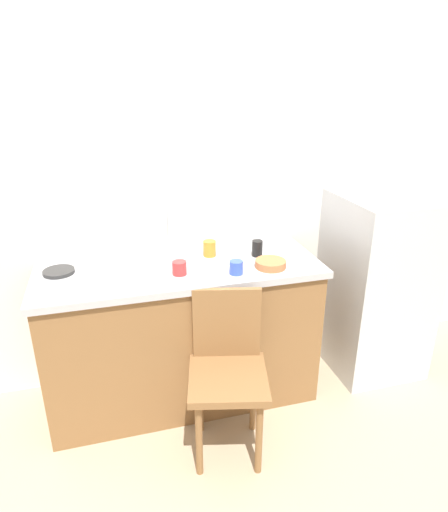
{
  "coord_description": "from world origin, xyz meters",
  "views": [
    {
      "loc": [
        -0.49,
        -1.65,
        1.9
      ],
      "look_at": [
        0.13,
        0.6,
        0.95
      ],
      "focal_mm": 30.94,
      "sensor_mm": 36.0,
      "label": 1
    }
  ],
  "objects_px": {
    "dish_tray": "(130,265)",
    "cup_orange": "(210,248)",
    "cup_blue": "(236,267)",
    "cup_red": "(179,268)",
    "hotplate": "(59,272)",
    "terracotta_bowl": "(271,264)",
    "refrigerator": "(376,284)",
    "cup_black": "(257,248)",
    "chair": "(228,367)"
  },
  "relations": [
    {
      "from": "chair",
      "to": "dish_tray",
      "type": "xyz_separation_m",
      "value": [
        -0.43,
        0.5,
        0.42
      ]
    },
    {
      "from": "cup_red",
      "to": "cup_blue",
      "type": "height_order",
      "value": "same"
    },
    {
      "from": "chair",
      "to": "hotplate",
      "type": "height_order",
      "value": "hotplate"
    },
    {
      "from": "hotplate",
      "to": "cup_black",
      "type": "xyz_separation_m",
      "value": [
        1.14,
        -0.05,
        0.04
      ]
    },
    {
      "from": "hotplate",
      "to": "cup_red",
      "type": "height_order",
      "value": "cup_red"
    },
    {
      "from": "refrigerator",
      "to": "cup_blue",
      "type": "xyz_separation_m",
      "value": [
        -1.04,
        -0.19,
        0.33
      ]
    },
    {
      "from": "cup_black",
      "to": "cup_blue",
      "type": "xyz_separation_m",
      "value": [
        -0.2,
        -0.22,
        -0.01
      ]
    },
    {
      "from": "cup_black",
      "to": "cup_orange",
      "type": "xyz_separation_m",
      "value": [
        -0.28,
        0.08,
        -0.0
      ]
    },
    {
      "from": "hotplate",
      "to": "cup_blue",
      "type": "distance_m",
      "value": 0.98
    },
    {
      "from": "terracotta_bowl",
      "to": "cup_black",
      "type": "xyz_separation_m",
      "value": [
        -0.02,
        0.18,
        0.03
      ]
    },
    {
      "from": "cup_orange",
      "to": "chair",
      "type": "bearing_deg",
      "value": -94.81
    },
    {
      "from": "terracotta_bowl",
      "to": "hotplate",
      "type": "relative_size",
      "value": 1.03
    },
    {
      "from": "dish_tray",
      "to": "cup_orange",
      "type": "relative_size",
      "value": 2.98
    },
    {
      "from": "cup_orange",
      "to": "cup_red",
      "type": "bearing_deg",
      "value": -135.52
    },
    {
      "from": "chair",
      "to": "cup_blue",
      "type": "bearing_deg",
      "value": 78.92
    },
    {
      "from": "terracotta_bowl",
      "to": "hotplate",
      "type": "xyz_separation_m",
      "value": [
        -1.15,
        0.23,
        -0.01
      ]
    },
    {
      "from": "cup_blue",
      "to": "cup_black",
      "type": "bearing_deg",
      "value": 47.56
    },
    {
      "from": "cup_orange",
      "to": "cup_red",
      "type": "distance_m",
      "value": 0.31
    },
    {
      "from": "hotplate",
      "to": "cup_red",
      "type": "relative_size",
      "value": 2.16
    },
    {
      "from": "hotplate",
      "to": "cup_orange",
      "type": "relative_size",
      "value": 1.81
    },
    {
      "from": "refrigerator",
      "to": "cup_blue",
      "type": "bearing_deg",
      "value": -169.62
    },
    {
      "from": "refrigerator",
      "to": "cup_red",
      "type": "bearing_deg",
      "value": -175.1
    },
    {
      "from": "cup_black",
      "to": "cup_red",
      "type": "relative_size",
      "value": 1.23
    },
    {
      "from": "cup_blue",
      "to": "terracotta_bowl",
      "type": "bearing_deg",
      "value": 8.53
    },
    {
      "from": "terracotta_bowl",
      "to": "cup_blue",
      "type": "relative_size",
      "value": 2.33
    },
    {
      "from": "cup_black",
      "to": "cup_red",
      "type": "xyz_separation_m",
      "value": [
        -0.5,
        -0.14,
        -0.01
      ]
    },
    {
      "from": "cup_orange",
      "to": "cup_blue",
      "type": "height_order",
      "value": "cup_orange"
    },
    {
      "from": "terracotta_bowl",
      "to": "cup_red",
      "type": "relative_size",
      "value": 2.22
    },
    {
      "from": "cup_orange",
      "to": "cup_red",
      "type": "height_order",
      "value": "cup_orange"
    },
    {
      "from": "cup_orange",
      "to": "cup_blue",
      "type": "distance_m",
      "value": 0.3
    },
    {
      "from": "dish_tray",
      "to": "terracotta_bowl",
      "type": "xyz_separation_m",
      "value": [
        0.77,
        -0.19,
        -0.0
      ]
    },
    {
      "from": "terracotta_bowl",
      "to": "cup_orange",
      "type": "xyz_separation_m",
      "value": [
        -0.29,
        0.26,
        0.03
      ]
    },
    {
      "from": "refrigerator",
      "to": "terracotta_bowl",
      "type": "height_order",
      "value": "refrigerator"
    },
    {
      "from": "terracotta_bowl",
      "to": "cup_blue",
      "type": "xyz_separation_m",
      "value": [
        -0.21,
        -0.03,
        0.02
      ]
    },
    {
      "from": "chair",
      "to": "terracotta_bowl",
      "type": "xyz_separation_m",
      "value": [
        0.34,
        0.31,
        0.42
      ]
    },
    {
      "from": "dish_tray",
      "to": "cup_orange",
      "type": "xyz_separation_m",
      "value": [
        0.47,
        0.07,
        0.02
      ]
    },
    {
      "from": "cup_orange",
      "to": "refrigerator",
      "type": "bearing_deg",
      "value": -5.27
    },
    {
      "from": "refrigerator",
      "to": "hotplate",
      "type": "bearing_deg",
      "value": 177.82
    },
    {
      "from": "cup_red",
      "to": "dish_tray",
      "type": "bearing_deg",
      "value": 149.86
    },
    {
      "from": "hotplate",
      "to": "cup_black",
      "type": "distance_m",
      "value": 1.14
    },
    {
      "from": "cup_red",
      "to": "hotplate",
      "type": "bearing_deg",
      "value": 163.43
    },
    {
      "from": "terracotta_bowl",
      "to": "hotplate",
      "type": "distance_m",
      "value": 1.18
    },
    {
      "from": "dish_tray",
      "to": "cup_black",
      "type": "xyz_separation_m",
      "value": [
        0.75,
        -0.01,
        0.02
      ]
    },
    {
      "from": "cup_blue",
      "to": "cup_orange",
      "type": "bearing_deg",
      "value": 104.92
    },
    {
      "from": "refrigerator",
      "to": "cup_orange",
      "type": "relative_size",
      "value": 12.9
    },
    {
      "from": "chair",
      "to": "cup_red",
      "type": "height_order",
      "value": "cup_red"
    },
    {
      "from": "cup_orange",
      "to": "cup_red",
      "type": "relative_size",
      "value": 1.2
    },
    {
      "from": "refrigerator",
      "to": "chair",
      "type": "bearing_deg",
      "value": -158.26
    },
    {
      "from": "chair",
      "to": "cup_black",
      "type": "height_order",
      "value": "cup_black"
    },
    {
      "from": "terracotta_bowl",
      "to": "cup_blue",
      "type": "bearing_deg",
      "value": -171.47
    }
  ]
}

